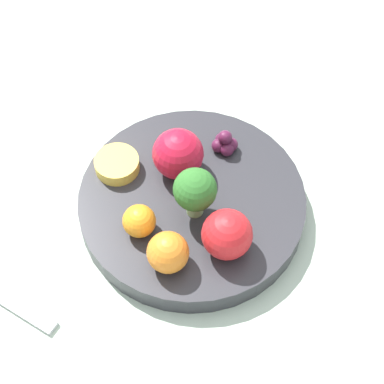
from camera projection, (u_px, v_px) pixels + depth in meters
The scene contains 11 objects.
ground_plane at pixel (192, 219), 0.79m from camera, with size 6.00×6.00×0.00m, color gray.
table_surface at pixel (192, 215), 0.78m from camera, with size 1.20×1.20×0.02m.
bowl at pixel (192, 204), 0.76m from camera, with size 0.27×0.27×0.03m.
broccoli at pixel (194, 191), 0.70m from camera, with size 0.05×0.05×0.07m.
apple_red at pixel (178, 154), 0.75m from camera, with size 0.06×0.06×0.06m.
apple_green at pixel (227, 234), 0.69m from camera, with size 0.06×0.06×0.06m.
orange_front at pixel (139, 221), 0.71m from camera, with size 0.04×0.04×0.04m.
orange_back at pixel (168, 252), 0.68m from camera, with size 0.05×0.05×0.05m.
grape_cluster at pixel (225, 143), 0.78m from camera, with size 0.03×0.03×0.03m.
small_cup at pixel (117, 164), 0.77m from camera, with size 0.05×0.05×0.02m.
spoon at pixel (24, 310), 0.70m from camera, with size 0.07×0.07×0.01m.
Camera 1 is at (0.41, -0.07, 0.68)m, focal length 60.00 mm.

